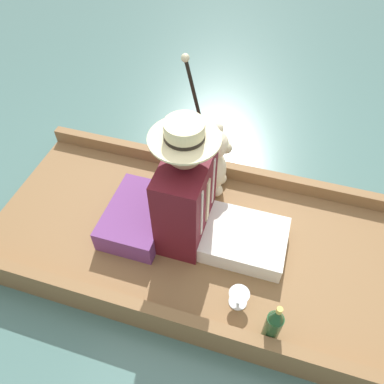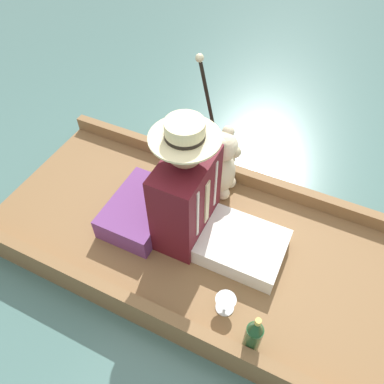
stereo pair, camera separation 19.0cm
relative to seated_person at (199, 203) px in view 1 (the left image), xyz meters
name	(u,v)px [view 1 (the left image)]	position (x,y,z in m)	size (l,w,h in m)	color
ground_plane	(210,252)	(0.02, 0.08, -0.41)	(16.00, 16.00, 0.00)	#476B66
punt_boat	(211,245)	(0.02, 0.08, -0.34)	(1.11, 2.56, 0.23)	brown
seat_cushion	(138,216)	(0.03, -0.36, -0.21)	(0.48, 0.34, 0.14)	#6B3875
seated_person	(199,203)	(0.00, 0.00, 0.00)	(0.40, 0.73, 0.79)	white
teddy_bear	(214,162)	(-0.38, -0.02, -0.06)	(0.33, 0.19, 0.47)	beige
wine_glass	(239,296)	(0.34, 0.31, -0.22)	(0.10, 0.10, 0.09)	silver
walking_cane	(199,115)	(-0.44, -0.13, 0.22)	(0.04, 0.23, 0.86)	black
champagne_bottle	(274,324)	(0.47, 0.48, -0.14)	(0.08, 0.08, 0.30)	#1E4723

